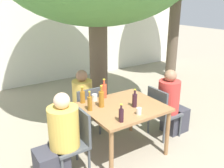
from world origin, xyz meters
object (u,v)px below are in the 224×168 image
at_px(dining_table_front, 123,112).
at_px(wine_bottle_5, 121,115).
at_px(soda_bottle_0, 104,90).
at_px(person_seated_2, 81,104).
at_px(drinking_glass_0, 139,111).
at_px(person_seated_1, 171,105).
at_px(patio_chair_1, 161,110).
at_px(patio_chair_2, 87,109).
at_px(amber_bottle_3, 101,99).
at_px(patio_chair_0, 75,138).
at_px(amber_bottle_2, 90,103).
at_px(amber_bottle_4, 83,97).
at_px(wine_bottle_1, 135,100).
at_px(drinking_glass_1, 95,97).
at_px(person_seated_0, 59,141).

relative_size(dining_table_front, wine_bottle_5, 4.56).
bearing_deg(soda_bottle_0, person_seated_2, 105.89).
bearing_deg(wine_bottle_5, dining_table_front, 50.80).
bearing_deg(drinking_glass_0, person_seated_1, 18.72).
xyz_separation_m(dining_table_front, soda_bottle_0, (-0.07, 0.42, 0.21)).
bearing_deg(patio_chair_1, drinking_glass_0, 113.73).
relative_size(patio_chair_2, amber_bottle_3, 2.68).
relative_size(patio_chair_0, person_seated_1, 0.75).
relative_size(soda_bottle_0, amber_bottle_2, 1.08).
xyz_separation_m(person_seated_1, amber_bottle_4, (-1.46, 0.43, 0.35)).
height_order(dining_table_front, wine_bottle_1, wine_bottle_1).
relative_size(person_seated_1, drinking_glass_1, 11.39).
bearing_deg(patio_chair_0, wine_bottle_5, 51.45).
bearing_deg(wine_bottle_5, drinking_glass_1, 85.67).
bearing_deg(patio_chair_0, drinking_glass_0, 66.92).
height_order(person_seated_1, drinking_glass_0, person_seated_1).
bearing_deg(person_seated_0, wine_bottle_1, 84.17).
distance_m(person_seated_0, wine_bottle_1, 1.19).
xyz_separation_m(patio_chair_1, amber_bottle_3, (-1.07, 0.15, 0.41)).
bearing_deg(patio_chair_0, amber_bottle_4, 140.95).
xyz_separation_m(person_seated_0, wine_bottle_5, (0.71, -0.38, 0.33)).
bearing_deg(drinking_glass_1, person_seated_2, 87.10).
relative_size(person_seated_0, soda_bottle_0, 3.78).
bearing_deg(drinking_glass_1, wine_bottle_5, -94.33).
height_order(patio_chair_0, amber_bottle_2, amber_bottle_2).
height_order(wine_bottle_1, amber_bottle_2, amber_bottle_2).
relative_size(soda_bottle_0, wine_bottle_1, 1.14).
distance_m(patio_chair_2, drinking_glass_0, 1.14).
bearing_deg(wine_bottle_5, patio_chair_2, 85.48).
relative_size(person_seated_0, person_seated_2, 1.03).
xyz_separation_m(wine_bottle_5, drinking_glass_0, (0.32, 0.04, -0.05)).
height_order(person_seated_2, soda_bottle_0, person_seated_2).
bearing_deg(amber_bottle_3, wine_bottle_5, -92.90).
height_order(patio_chair_2, amber_bottle_2, amber_bottle_2).
bearing_deg(person_seated_2, soda_bottle_0, 105.89).
xyz_separation_m(dining_table_front, amber_bottle_2, (-0.48, 0.14, 0.20)).
xyz_separation_m(patio_chair_0, person_seated_1, (1.81, -0.00, 0.03)).
height_order(dining_table_front, soda_bottle_0, soda_bottle_0).
bearing_deg(patio_chair_1, amber_bottle_4, 70.84).
bearing_deg(patio_chair_0, soda_bottle_0, 120.25).
xyz_separation_m(patio_chair_1, person_seated_1, (0.23, -0.00, 0.03)).
xyz_separation_m(patio_chair_1, patio_chair_2, (-1.01, 0.73, 0.00)).
bearing_deg(patio_chair_1, wine_bottle_1, 99.72).
relative_size(patio_chair_0, amber_bottle_2, 3.08).
xyz_separation_m(wine_bottle_1, amber_bottle_3, (-0.40, 0.26, 0.02)).
relative_size(patio_chair_1, drinking_glass_0, 9.51).
bearing_deg(person_seated_1, person_seated_2, 52.22).
height_order(person_seated_0, person_seated_1, person_seated_0).
distance_m(patio_chair_2, drinking_glass_1, 0.46).
height_order(person_seated_1, amber_bottle_4, person_seated_1).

